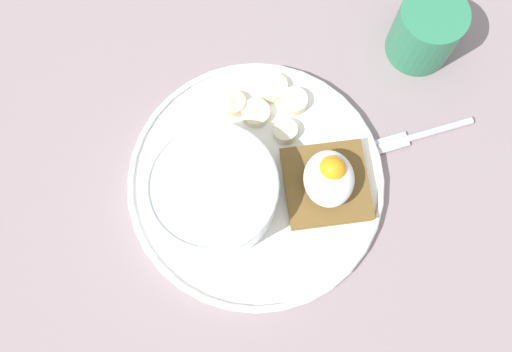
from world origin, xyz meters
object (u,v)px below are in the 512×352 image
Objects in this scene: poached_egg at (330,177)px; banana_slice_back at (286,131)px; banana_slice_right at (233,104)px; banana_slice_left at (273,87)px; banana_slice_front at (260,113)px; knife at (410,138)px; toast_slice at (326,185)px; banana_slice_inner at (294,101)px; oatmeal_bowl at (214,192)px; coffee_mug at (426,29)px.

poached_egg is 1.55× the size of banana_slice_back.
banana_slice_back is at bearing -118.98° from banana_slice_right.
banana_slice_back is at bearing -165.20° from banana_slice_left.
banana_slice_left is (3.03, -1.41, -0.01)cm from banana_slice_front.
banana_slice_left reaches higher than knife.
banana_slice_inner is (9.47, 3.17, -0.23)cm from toast_slice.
oatmeal_bowl is 3.41× the size of banana_slice_back.
banana_slice_right is at bearing 115.08° from banana_slice_left.
coffee_mug is 11.92cm from knife.
coffee_mug is at bearing -62.63° from banana_slice_inner.
oatmeal_bowl is 11.69cm from poached_egg.
banana_slice_back and banana_slice_right have the same top height.
coffee_mug is (10.90, -15.32, 2.26)cm from banana_slice_back.
toast_slice is 2.61cm from poached_egg.
banana_slice_inner is at bearing 18.51° from toast_slice.
banana_slice_right is at bearing 79.71° from knife.
banana_slice_front is 0.95× the size of banana_slice_back.
banana_slice_front is at bearing 115.92° from coffee_mug.
coffee_mug is (7.77, -20.97, 2.20)cm from banana_slice_right.
poached_egg is at bearing -82.93° from oatmeal_bowl.
coffee_mug reaches higher than banana_slice_inner.
banana_slice_back is at bearing 35.25° from poached_egg.
banana_slice_right is (9.14, 9.76, -0.18)cm from toast_slice.
banana_slice_inner is (1.35, -3.71, 0.04)cm from banana_slice_front.
banana_slice_back is (7.31, -7.44, -2.40)cm from oatmeal_bowl.
poached_egg is 1.72× the size of banana_slice_right.
oatmeal_bowl reaches higher than toast_slice.
banana_slice_inner is at bearing 73.20° from knife.
banana_slice_right is 19.63cm from knife.
banana_slice_front is 3.34cm from banana_slice_left.
toast_slice is 2.83× the size of banana_slice_right.
coffee_mug is 0.72× the size of knife.
banana_slice_back is at bearing -45.48° from oatmeal_bowl.
banana_slice_left is 17.79cm from coffee_mug.
toast_slice is 20.39cm from coffee_mug.
banana_slice_left is at bearing -64.92° from banana_slice_right.
coffee_mug reaches higher than banana_slice_back.
banana_slice_left is at bearing 26.13° from toast_slice.
banana_slice_left is 0.82× the size of banana_slice_inner.
toast_slice is (1.30, -11.55, -2.16)cm from oatmeal_bowl.
oatmeal_bowl is at bearing 97.07° from poached_egg.
knife is at bearing -110.19° from banana_slice_left.
banana_slice_back is 13.68cm from knife.
coffee_mug reaches higher than toast_slice.
coffee_mug is at bearing -70.93° from banana_slice_left.
poached_egg is 10.27cm from banana_slice_inner.
banana_slice_right is at bearing 70.43° from banana_slice_front.
banana_slice_inner is (3.46, -0.94, 0.01)cm from banana_slice_back.
banana_slice_front is 3.05cm from banana_slice_right.
banana_slice_front is at bearing 81.41° from knife.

